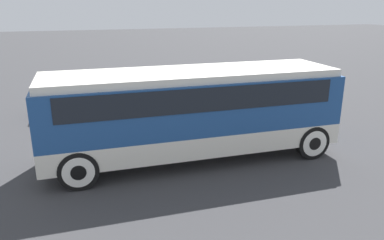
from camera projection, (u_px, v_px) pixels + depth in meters
name	position (u px, v px, depth m)	size (l,w,h in m)	color
ground_plane	(192.00, 158.00, 12.31)	(120.00, 120.00, 0.00)	#38383A
tour_bus	(195.00, 106.00, 11.80)	(9.25, 2.64, 2.89)	silver
parked_car_near	(89.00, 97.00, 17.18)	(4.38, 1.83, 1.36)	navy
parked_car_mid	(239.00, 92.00, 18.07)	(4.26, 1.81, 1.43)	maroon
parked_car_far	(195.00, 80.00, 21.05)	(4.67, 1.88, 1.32)	#2D5638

